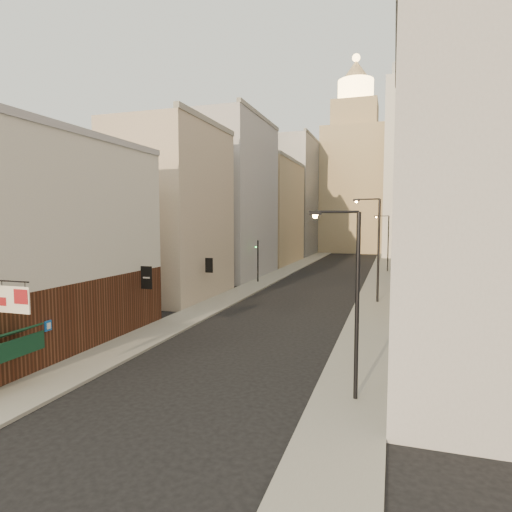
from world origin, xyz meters
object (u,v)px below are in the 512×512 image
Objects in this scene: streetlamp_near at (352,294)px; white_tower at (406,161)px; streetlamp_mid at (376,244)px; traffic_light_left at (258,253)px; clock_tower at (354,176)px; streetlamp_far at (387,240)px.

white_tower is at bearing 71.10° from streetlamp_near.
streetlamp_mid reaches higher than traffic_light_left.
streetlamp_near is 33.28m from traffic_light_left.
streetlamp_near is (7.55, -85.08, -13.21)m from clock_tower.
clock_tower is 42.35m from streetlamp_far.
white_tower reaches higher than traffic_light_left.
white_tower reaches higher than streetlamp_near.
white_tower reaches higher than streetlamp_mid.
streetlamp_near is 21.76m from streetlamp_mid.
traffic_light_left is at bearing -112.68° from white_tower.
streetlamp_mid is (-3.39, -49.34, -13.32)m from white_tower.
streetlamp_near is at bearing -79.88° from streetlamp_mid.
streetlamp_near is (-3.45, -71.08, -14.19)m from white_tower.
streetlamp_mid is at bearing -83.15° from clock_tower.
white_tower is 46.64m from traffic_light_left.
traffic_light_left is (-13.57, 30.38, -0.94)m from streetlamp_near.
streetlamp_far is at bearing -78.30° from clock_tower.
white_tower is 5.36× the size of streetlamp_near.
streetlamp_near is 0.97× the size of streetlamp_far.
streetlamp_mid reaches higher than streetlamp_near.
streetlamp_mid is 1.85× the size of traffic_light_left.
streetlamp_far is at bearing -96.34° from white_tower.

